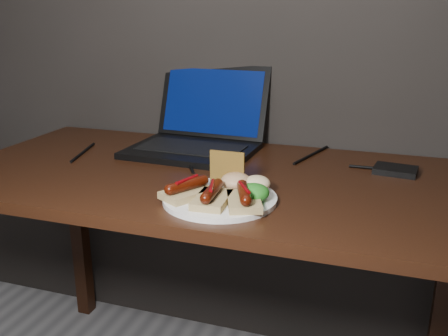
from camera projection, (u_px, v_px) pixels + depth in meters
name	position (u px, v px, depth m)	size (l,w,h in m)	color
desk	(210.00, 204.00, 1.36)	(1.40, 0.70, 0.75)	black
laptop	(199.00, 133.00, 1.55)	(0.38, 0.38, 0.25)	black
hard_drive	(395.00, 170.00, 1.33)	(0.11, 0.08, 0.02)	black
desk_cables	(229.00, 158.00, 1.45)	(0.95, 0.40, 0.01)	black
plate	(220.00, 199.00, 1.13)	(0.26, 0.26, 0.01)	white
bread_sausage_left	(187.00, 190.00, 1.12)	(0.12, 0.13, 0.04)	tan
bread_sausage_center	(212.00, 196.00, 1.09)	(0.08, 0.12, 0.04)	tan
bread_sausage_right	(244.00, 198.00, 1.08)	(0.11, 0.13, 0.04)	tan
crispbread	(227.00, 169.00, 1.19)	(0.09, 0.01, 0.09)	olive
salad_greens	(254.00, 192.00, 1.10)	(0.07, 0.07, 0.04)	#136115
salsa_mound	(236.00, 181.00, 1.17)	(0.07, 0.07, 0.04)	maroon
coleslaw_mound	(257.00, 183.00, 1.16)	(0.06, 0.06, 0.04)	white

